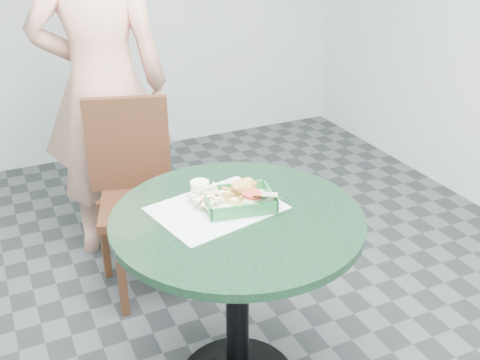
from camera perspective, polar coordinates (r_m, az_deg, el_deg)
name	(u,v)px	position (r m, az deg, el deg)	size (l,w,h in m)	color
cafe_table	(237,261)	(2.02, -0.27, -8.24)	(0.87, 0.87, 0.75)	black
dining_chair	(137,184)	(2.70, -10.47, -0.37)	(0.39, 0.39, 0.93)	black
diner_person	(98,49)	(2.83, -14.21, 12.80)	(0.80, 0.53, 2.19)	#DC9B83
placemat	(217,213)	(1.96, -2.38, -3.38)	(0.42, 0.32, 0.00)	silver
food_basket	(239,208)	(1.96, -0.11, -2.84)	(0.24, 0.17, 0.05)	#246D36
crab_sandwich	(241,195)	(1.98, 0.13, -1.49)	(0.13, 0.13, 0.07)	#F6D072
fries_pile	(208,203)	(1.95, -3.31, -2.36)	(0.10, 0.11, 0.04)	#FFE9AA
sauce_ramekin	(197,194)	(1.98, -4.39, -1.45)	(0.07, 0.07, 0.04)	white
garnish_cup	(255,202)	(1.95, 1.57, -2.24)	(0.12, 0.11, 0.05)	white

